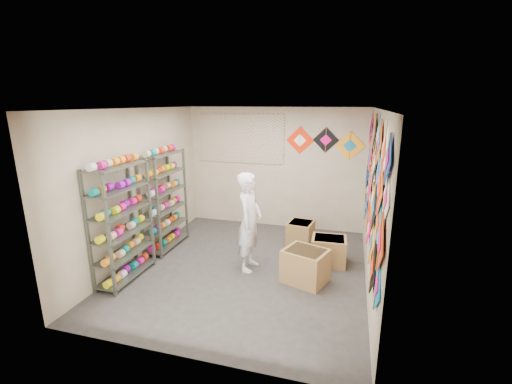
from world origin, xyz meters
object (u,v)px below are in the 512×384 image
(shopkeeper, at_px, (249,222))
(carton_b, at_px, (329,251))
(shelf_rack_back, at_px, (164,201))
(carton_c, at_px, (300,233))
(shelf_rack_front, at_px, (122,223))
(carton_a, at_px, (305,266))

(shopkeeper, relative_size, carton_b, 2.84)
(shelf_rack_back, bearing_deg, carton_c, 19.23)
(shelf_rack_front, distance_m, shopkeeper, 2.04)
(shelf_rack_front, bearing_deg, shopkeeper, 25.25)
(shelf_rack_front, bearing_deg, carton_a, 13.31)
(shopkeeper, bearing_deg, carton_c, -25.55)
(shelf_rack_back, height_order, carton_b, shelf_rack_back)
(shelf_rack_back, relative_size, carton_c, 3.65)
(shopkeeper, xyz_separation_m, carton_a, (0.98, -0.20, -0.58))
(carton_a, distance_m, carton_c, 1.54)
(shelf_rack_back, height_order, carton_c, shelf_rack_back)
(carton_a, bearing_deg, shopkeeper, -171.90)
(shelf_rack_back, xyz_separation_m, carton_c, (2.53, 0.88, -0.72))
(shopkeeper, height_order, carton_c, shopkeeper)
(shelf_rack_front, xyz_separation_m, shelf_rack_back, (0.00, 1.30, 0.00))
(carton_b, bearing_deg, shopkeeper, -160.02)
(shelf_rack_front, relative_size, carton_c, 3.65)
(shelf_rack_front, bearing_deg, carton_c, 40.76)
(carton_a, xyz_separation_m, carton_c, (-0.30, 1.51, -0.04))
(shelf_rack_front, bearing_deg, shelf_rack_back, 90.00)
(shopkeeper, relative_size, carton_c, 3.25)
(carton_a, bearing_deg, shelf_rack_front, -147.08)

